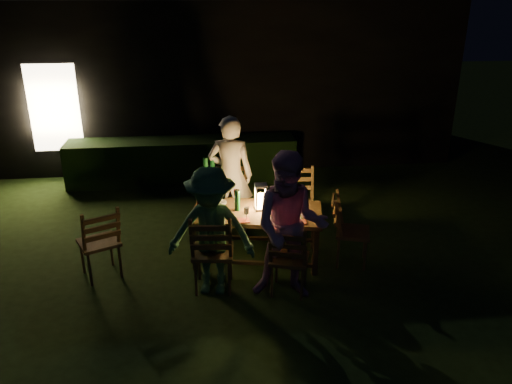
{
  "coord_description": "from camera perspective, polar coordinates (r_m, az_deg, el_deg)",
  "views": [
    {
      "loc": [
        -0.16,
        -5.25,
        3.32
      ],
      "look_at": [
        0.55,
        0.85,
        0.86
      ],
      "focal_mm": 35.0,
      "sensor_mm": 36.0,
      "label": 1
    }
  ],
  "objects": [
    {
      "name": "plate_far_right",
      "position": [
        6.63,
        4.12,
        -1.49
      ],
      "size": [
        0.25,
        0.25,
        0.01
      ],
      "primitive_type": "cylinder",
      "color": "white",
      "rests_on": "dining_table"
    },
    {
      "name": "bottle_bucket_a",
      "position": [
        7.17,
        -5.76,
        2.06
      ],
      "size": [
        0.07,
        0.07,
        0.32
      ],
      "primitive_type": "cylinder",
      "color": "#0F471E",
      "rests_on": "side_table"
    },
    {
      "name": "wineglass_b",
      "position": [
        6.41,
        -6.45,
        -1.65
      ],
      "size": [
        0.06,
        0.06,
        0.18
      ],
      "primitive_type": null,
      "color": "#59070F",
      "rests_on": "dining_table"
    },
    {
      "name": "garden_envelope",
      "position": [
        11.54,
        -5.97,
        13.0
      ],
      "size": [
        40.0,
        40.0,
        3.2
      ],
      "color": "black",
      "rests_on": "ground"
    },
    {
      "name": "bottle_bucket_b",
      "position": [
        7.24,
        -4.98,
        2.31
      ],
      "size": [
        0.07,
        0.07,
        0.32
      ],
      "primitive_type": "cylinder",
      "color": "#0F471E",
      "rests_on": "side_table"
    },
    {
      "name": "plate_far_left",
      "position": [
        6.72,
        -4.44,
        -1.19
      ],
      "size": [
        0.25,
        0.25,
        0.01
      ],
      "primitive_type": "cylinder",
      "color": "white",
      "rests_on": "dining_table"
    },
    {
      "name": "bottle_table",
      "position": [
        6.42,
        -2.15,
        -0.96
      ],
      "size": [
        0.07,
        0.07,
        0.28
      ],
      "primitive_type": "cylinder",
      "color": "#0F471E",
      "rests_on": "dining_table"
    },
    {
      "name": "napkin_left",
      "position": [
        6.18,
        -1.58,
        -3.28
      ],
      "size": [
        0.18,
        0.14,
        0.01
      ],
      "primitive_type": "cube",
      "color": "red",
      "rests_on": "dining_table"
    },
    {
      "name": "chair_far_left",
      "position": [
        7.36,
        -2.9,
        -2.36
      ],
      "size": [
        0.53,
        0.56,
        1.03
      ],
      "rotation": [
        0.0,
        0.0,
        2.98
      ],
      "color": "#52391B",
      "rests_on": "ground"
    },
    {
      "name": "person_house_side",
      "position": [
        7.19,
        -2.93,
        1.92
      ],
      "size": [
        0.71,
        0.54,
        1.76
      ],
      "primitive_type": "imported",
      "rotation": [
        0.0,
        0.0,
        2.94
      ],
      "color": "beige",
      "rests_on": "ground"
    },
    {
      "name": "wineglass_a",
      "position": [
        6.71,
        -2.27,
        -0.43
      ],
      "size": [
        0.06,
        0.06,
        0.18
      ],
      "primitive_type": null,
      "color": "#59070F",
      "rests_on": "dining_table"
    },
    {
      "name": "person_opp_right",
      "position": [
        5.61,
        3.93,
        -4.03
      ],
      "size": [
        0.97,
        0.83,
        1.76
      ],
      "primitive_type": "imported",
      "rotation": [
        0.0,
        0.0,
        -0.21
      ],
      "color": "#BC81A8",
      "rests_on": "ground"
    },
    {
      "name": "person_opp_left",
      "position": [
        5.74,
        -5.15,
        -4.58
      ],
      "size": [
        1.1,
        0.77,
        1.56
      ],
      "primitive_type": "imported",
      "rotation": [
        0.0,
        0.0,
        -0.21
      ],
      "color": "#356A41",
      "rests_on": "ground"
    },
    {
      "name": "phone",
      "position": [
        6.26,
        -5.84,
        -3.04
      ],
      "size": [
        0.14,
        0.07,
        0.01
      ],
      "primitive_type": "cube",
      "color": "black",
      "rests_on": "dining_table"
    },
    {
      "name": "wineglass_d",
      "position": [
        6.56,
        5.61,
        -1.03
      ],
      "size": [
        0.06,
        0.06,
        0.18
      ],
      "primitive_type": null,
      "color": "#59070F",
      "rests_on": "dining_table"
    },
    {
      "name": "chair_near_left",
      "position": [
        6.0,
        -4.9,
        -8.29
      ],
      "size": [
        0.53,
        0.56,
        1.06
      ],
      "rotation": [
        0.0,
        0.0,
        -0.11
      ],
      "color": "#52391B",
      "rests_on": "ground"
    },
    {
      "name": "chair_end",
      "position": [
        6.65,
        10.75,
        -5.67
      ],
      "size": [
        0.58,
        0.56,
        0.98
      ],
      "rotation": [
        0.0,
        0.0,
        -1.88
      ],
      "color": "#52391B",
      "rests_on": "ground"
    },
    {
      "name": "ice_bucket",
      "position": [
        7.22,
        -5.36,
        1.81
      ],
      "size": [
        0.3,
        0.3,
        0.22
      ],
      "primitive_type": "cylinder",
      "color": "#A5A8AD",
      "rests_on": "side_table"
    },
    {
      "name": "wineglass_c",
      "position": [
        6.15,
        2.63,
        -2.59
      ],
      "size": [
        0.06,
        0.06,
        0.18
      ],
      "primitive_type": null,
      "color": "#59070F",
      "rests_on": "dining_table"
    },
    {
      "name": "plate_near_right",
      "position": [
        6.23,
        4.03,
        -3.08
      ],
      "size": [
        0.25,
        0.25,
        0.01
      ],
      "primitive_type": "cylinder",
      "color": "white",
      "rests_on": "dining_table"
    },
    {
      "name": "wineglass_e",
      "position": [
        6.15,
        -1.1,
        -2.53
      ],
      "size": [
        0.06,
        0.06,
        0.18
      ],
      "primitive_type": null,
      "color": "silver",
      "rests_on": "dining_table"
    },
    {
      "name": "chair_spare",
      "position": [
        6.52,
        -17.32,
        -6.81
      ],
      "size": [
        0.62,
        0.63,
        1.02
      ],
      "rotation": [
        0.0,
        0.0,
        0.45
      ],
      "color": "#52391B",
      "rests_on": "ground"
    },
    {
      "name": "side_table",
      "position": [
        7.29,
        -5.3,
        0.34
      ],
      "size": [
        0.56,
        0.56,
        0.75
      ],
      "color": "olive",
      "rests_on": "ground"
    },
    {
      "name": "plate_near_left",
      "position": [
        6.32,
        -5.08,
        -2.74
      ],
      "size": [
        0.25,
        0.25,
        0.01
      ],
      "primitive_type": "cylinder",
      "color": "white",
      "rests_on": "dining_table"
    },
    {
      "name": "napkin_right",
      "position": [
        6.16,
        4.94,
        -3.44
      ],
      "size": [
        0.18,
        0.14,
        0.01
      ],
      "primitive_type": "cube",
      "color": "red",
      "rests_on": "dining_table"
    },
    {
      "name": "chair_near_right",
      "position": [
        5.94,
        3.77,
        -8.95
      ],
      "size": [
        0.55,
        0.57,
        0.96
      ],
      "rotation": [
        0.0,
        0.0,
        -0.32
      ],
      "color": "#52391B",
      "rests_on": "ground"
    },
    {
      "name": "dining_table",
      "position": [
        6.48,
        0.07,
        -2.74
      ],
      "size": [
        1.81,
        1.16,
        0.7
      ],
      "rotation": [
        0.0,
        0.0,
        -0.21
      ],
      "color": "#52391B",
      "rests_on": "ground"
    },
    {
      "name": "chair_far_right",
      "position": [
        7.29,
        4.9,
        -2.65
      ],
      "size": [
        0.49,
        0.52,
        1.03
      ],
      "rotation": [
        0.0,
        0.0,
        3.07
      ],
      "color": "#52391B",
      "rests_on": "ground"
    },
    {
      "name": "lantern",
      "position": [
        6.43,
        0.56,
        -0.74
      ],
      "size": [
        0.16,
        0.16,
        0.35
      ],
      "color": "white",
      "rests_on": "dining_table"
    }
  ]
}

